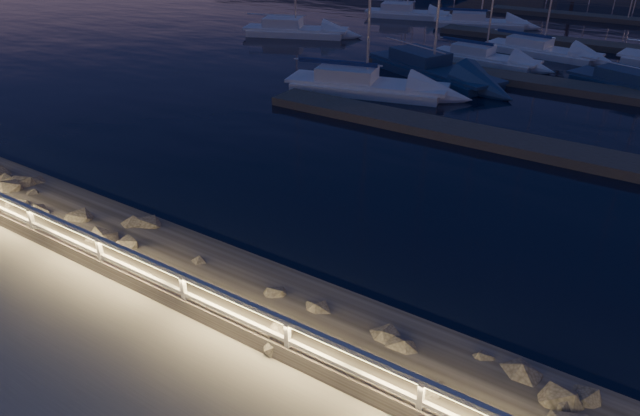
% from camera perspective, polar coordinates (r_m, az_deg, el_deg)
% --- Properties ---
extents(ground, '(400.00, 400.00, 0.00)m').
position_cam_1_polar(ground, '(13.01, -6.84, -13.08)').
color(ground, gray).
rests_on(ground, ground).
extents(harbor_water, '(400.00, 440.00, 0.60)m').
position_cam_1_polar(harbor_water, '(40.20, 23.43, 12.25)').
color(harbor_water, black).
rests_on(harbor_water, ground).
extents(guard_rail, '(44.11, 0.12, 1.06)m').
position_cam_1_polar(guard_rail, '(12.56, -7.29, -10.30)').
color(guard_rail, silver).
rests_on(guard_rail, ground).
extents(riprap, '(41.29, 2.75, 1.34)m').
position_cam_1_polar(riprap, '(13.24, 7.70, -13.91)').
color(riprap, slate).
rests_on(riprap, ground).
extents(floating_docks, '(22.00, 36.00, 0.40)m').
position_cam_1_polar(floating_docks, '(41.30, 23.97, 13.34)').
color(floating_docks, '#635952').
rests_on(floating_docks, ground).
extents(sailboat_b, '(9.01, 4.59, 14.79)m').
position_cam_1_polar(sailboat_b, '(31.82, 4.26, 12.30)').
color(sailboat_b, silver).
rests_on(sailboat_b, ground).
extents(sailboat_c, '(9.56, 6.20, 15.87)m').
position_cam_1_polar(sailboat_c, '(35.71, 10.94, 13.64)').
color(sailboat_c, navy).
rests_on(sailboat_c, ground).
extents(sailboat_e, '(8.27, 5.10, 13.77)m').
position_cam_1_polar(sailboat_e, '(46.49, -2.71, 17.41)').
color(sailboat_e, silver).
rests_on(sailboat_e, ground).
extents(sailboat_f, '(7.07, 2.76, 11.75)m').
position_cam_1_polar(sailboat_f, '(39.44, 15.95, 14.35)').
color(sailboat_f, silver).
rests_on(sailboat_f, ground).
extents(sailboat_h, '(8.30, 4.94, 13.59)m').
position_cam_1_polar(sailboat_h, '(36.27, 29.36, 10.70)').
color(sailboat_h, navy).
rests_on(sailboat_h, ground).
extents(sailboat_i, '(7.62, 3.90, 12.57)m').
position_cam_1_polar(sailboat_i, '(54.86, 8.47, 18.78)').
color(sailboat_i, silver).
rests_on(sailboat_i, ground).
extents(sailboat_j, '(7.76, 4.43, 12.77)m').
position_cam_1_polar(sailboat_j, '(51.70, 15.49, 17.53)').
color(sailboat_j, silver).
rests_on(sailboat_j, ground).
extents(sailboat_k, '(7.78, 3.40, 12.79)m').
position_cam_1_polar(sailboat_k, '(42.86, 21.11, 14.63)').
color(sailboat_k, silver).
rests_on(sailboat_k, ground).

